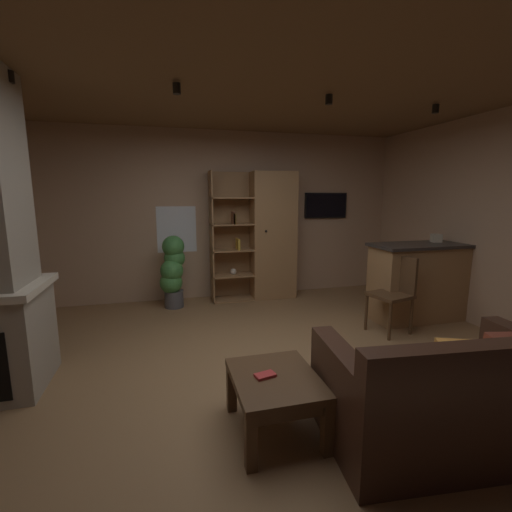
{
  "coord_description": "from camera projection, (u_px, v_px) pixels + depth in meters",
  "views": [
    {
      "loc": [
        -0.86,
        -2.87,
        1.64
      ],
      "look_at": [
        0.0,
        0.4,
        1.05
      ],
      "focal_mm": 24.57,
      "sensor_mm": 36.0,
      "label": 1
    }
  ],
  "objects": [
    {
      "name": "ceiling",
      "position": [
        269.0,
        68.0,
        2.78
      ],
      "size": [
        5.86,
        5.36,
        0.02
      ],
      "primitive_type": "cube",
      "color": "brown"
    },
    {
      "name": "track_light_spot_0",
      "position": [
        9.0,
        77.0,
        2.74
      ],
      "size": [
        0.07,
        0.07,
        0.09
      ],
      "primitive_type": "cylinder",
      "color": "black"
    },
    {
      "name": "table_book_0",
      "position": [
        265.0,
        375.0,
        2.4
      ],
      "size": [
        0.15,
        0.11,
        0.02
      ],
      "primitive_type": "cube",
      "rotation": [
        0.0,
        0.0,
        0.23
      ],
      "color": "#B22D2D",
      "rests_on": "coffee_table"
    },
    {
      "name": "track_light_spot_2",
      "position": [
        329.0,
        99.0,
        3.38
      ],
      "size": [
        0.07,
        0.07,
        0.09
      ],
      "primitive_type": "cylinder",
      "color": "black"
    },
    {
      "name": "potted_floor_plant",
      "position": [
        173.0,
        269.0,
        5.1
      ],
      "size": [
        0.38,
        0.39,
        1.06
      ],
      "color": "#4C4C51",
      "rests_on": "ground"
    },
    {
      "name": "kitchen_bar_counter",
      "position": [
        426.0,
        281.0,
        4.66
      ],
      "size": [
        1.52,
        0.58,
        1.02
      ],
      "color": "#997047",
      "rests_on": "ground"
    },
    {
      "name": "wall_mounted_tv",
      "position": [
        326.0,
        205.0,
        5.95
      ],
      "size": [
        0.75,
        0.06,
        0.42
      ],
      "color": "black"
    },
    {
      "name": "track_light_spot_1",
      "position": [
        177.0,
        89.0,
        3.04
      ],
      "size": [
        0.07,
        0.07,
        0.09
      ],
      "primitive_type": "cylinder",
      "color": "black"
    },
    {
      "name": "bookshelf_cabinet",
      "position": [
        268.0,
        236.0,
        5.56
      ],
      "size": [
        1.34,
        0.41,
        2.0
      ],
      "color": "#997047",
      "rests_on": "ground"
    },
    {
      "name": "dining_chair",
      "position": [
        395.0,
        289.0,
        4.2
      ],
      "size": [
        0.51,
        0.51,
        0.92
      ],
      "color": "#4C331E",
      "rests_on": "ground"
    },
    {
      "name": "coffee_table",
      "position": [
        275.0,
        387.0,
        2.42
      ],
      "size": [
        0.58,
        0.7,
        0.41
      ],
      "color": "#4C331E",
      "rests_on": "ground"
    },
    {
      "name": "window_pane_back",
      "position": [
        177.0,
        229.0,
        5.42
      ],
      "size": [
        0.6,
        0.01,
        0.71
      ],
      "primitive_type": "cube",
      "color": "white"
    },
    {
      "name": "leather_couch",
      "position": [
        448.0,
        400.0,
        2.32
      ],
      "size": [
        1.65,
        1.03,
        0.84
      ],
      "color": "#382116",
      "rests_on": "ground"
    },
    {
      "name": "tissue_box",
      "position": [
        436.0,
        238.0,
        4.7
      ],
      "size": [
        0.16,
        0.16,
        0.11
      ],
      "primitive_type": "cube",
      "rotation": [
        0.0,
        0.0,
        -0.37
      ],
      "color": "#BFB299",
      "rests_on": "kitchen_bar_counter"
    },
    {
      "name": "floor",
      "position": [
        267.0,
        376.0,
        3.23
      ],
      "size": [
        5.86,
        5.36,
        0.02
      ],
      "primitive_type": "cube",
      "color": "olive",
      "rests_on": "ground"
    },
    {
      "name": "wall_back",
      "position": [
        219.0,
        216.0,
        5.59
      ],
      "size": [
        5.98,
        0.06,
        2.62
      ],
      "primitive_type": "cube",
      "color": "tan",
      "rests_on": "ground"
    },
    {
      "name": "track_light_spot_3",
      "position": [
        436.0,
        109.0,
        3.75
      ],
      "size": [
        0.07,
        0.07,
        0.09
      ],
      "primitive_type": "cylinder",
      "color": "black"
    }
  ]
}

